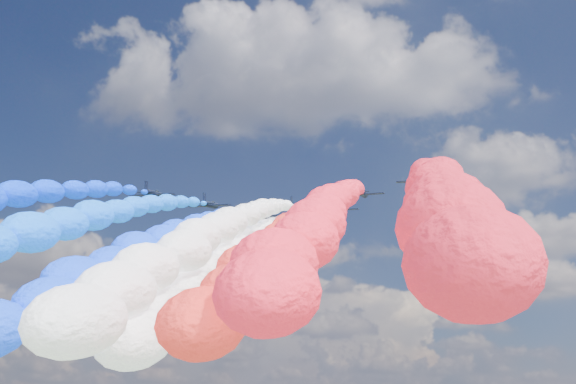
# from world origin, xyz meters

# --- Properties ---
(jet_0) EXTENTS (9.61, 13.04, 5.62)m
(jet_0) POSITION_xyz_m (-27.85, -5.59, 101.29)
(jet_0) COLOR black
(trail_0) EXTENTS (6.35, 104.69, 45.15)m
(trail_0) POSITION_xyz_m (-27.85, -59.95, 80.65)
(trail_0) COLOR #0734F2
(jet_1) EXTENTS (9.59, 13.03, 5.62)m
(jet_1) POSITION_xyz_m (-17.90, 4.10, 101.29)
(jet_1) COLOR black
(trail_1) EXTENTS (6.35, 104.69, 45.15)m
(trail_1) POSITION_xyz_m (-17.90, -50.26, 80.65)
(trail_1) COLOR #0F62FC
(jet_2) EXTENTS (9.83, 13.20, 5.62)m
(jet_2) POSITION_xyz_m (-8.50, 14.52, 101.29)
(jet_2) COLOR black
(trail_2) EXTENTS (6.35, 104.69, 45.15)m
(trail_2) POSITION_xyz_m (-8.50, -39.84, 80.65)
(trail_2) COLOR #113FF8
(jet_3) EXTENTS (10.08, 13.38, 5.62)m
(jet_3) POSITION_xyz_m (0.85, 9.82, 101.29)
(jet_3) COLOR black
(trail_3) EXTENTS (6.35, 104.69, 45.15)m
(trail_3) POSITION_xyz_m (0.85, -44.53, 80.65)
(trail_3) COLOR white
(jet_4) EXTENTS (10.07, 13.37, 5.62)m
(jet_4) POSITION_xyz_m (0.32, 20.94, 101.29)
(jet_4) COLOR black
(trail_4) EXTENTS (6.35, 104.69, 45.15)m
(trail_4) POSITION_xyz_m (0.32, -33.42, 80.65)
(trail_4) COLOR white
(jet_5) EXTENTS (9.52, 12.98, 5.62)m
(jet_5) POSITION_xyz_m (10.38, 12.24, 101.29)
(jet_5) COLOR black
(trail_5) EXTENTS (6.35, 104.69, 45.15)m
(trail_5) POSITION_xyz_m (10.38, -42.12, 80.65)
(trail_5) COLOR red
(jet_6) EXTENTS (10.07, 13.37, 5.62)m
(jet_6) POSITION_xyz_m (16.72, 1.92, 101.29)
(jet_6) COLOR black
(trail_6) EXTENTS (6.35, 104.69, 45.15)m
(trail_6) POSITION_xyz_m (16.72, -52.44, 80.65)
(trail_6) COLOR #F82137
(jet_7) EXTENTS (9.83, 13.20, 5.62)m
(jet_7) POSITION_xyz_m (28.73, -4.90, 101.29)
(jet_7) COLOR black
(trail_7) EXTENTS (6.35, 104.69, 45.15)m
(trail_7) POSITION_xyz_m (28.73, -59.25, 80.65)
(trail_7) COLOR red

